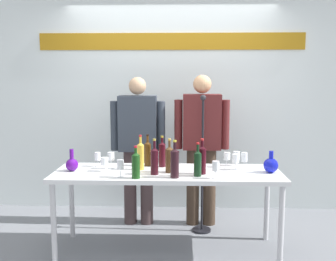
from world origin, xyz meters
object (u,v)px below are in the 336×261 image
at_px(wine_bottle_2, 169,159).
at_px(wine_glass_right_2, 227,156).
at_px(wine_bottle_0, 198,162).
at_px(wine_glass_right_4, 236,159).
at_px(wine_bottle_3, 136,164).
at_px(wine_bottle_6, 148,153).
at_px(wine_glass_left_1, 105,161).
at_px(wine_glass_left_2, 98,157).
at_px(wine_bottle_1, 175,162).
at_px(wine_bottle_8, 140,155).
at_px(wine_glass_right_3, 236,156).
at_px(microphone_stand, 202,187).
at_px(wine_bottle_4, 162,153).
at_px(wine_glass_right_0, 244,157).
at_px(decanter_blue_left, 72,164).
at_px(presenter_right, 202,141).
at_px(wine_glass_right_1, 216,166).
at_px(decanter_blue_right, 271,165).
at_px(presenter_left, 138,142).
at_px(wine_bottle_7, 154,160).
at_px(wine_bottle_5, 202,159).
at_px(wine_glass_left_0, 120,165).
at_px(display_table, 167,178).
at_px(wine_glass_left_3, 111,157).

distance_m(wine_bottle_2, wine_glass_right_2, 0.60).
distance_m(wine_bottle_0, wine_bottle_2, 0.29).
distance_m(wine_bottle_0, wine_glass_right_4, 0.44).
distance_m(wine_bottle_3, wine_bottle_6, 0.50).
bearing_deg(wine_bottle_3, wine_glass_left_1, 142.92).
bearing_deg(wine_glass_left_2, wine_bottle_1, -28.43).
xyz_separation_m(wine_bottle_8, wine_glass_right_3, (0.93, 0.20, -0.04)).
bearing_deg(wine_bottle_1, microphone_stand, 68.76).
xyz_separation_m(wine_bottle_4, wine_glass_right_3, (0.73, 0.08, -0.03)).
xyz_separation_m(wine_glass_right_0, wine_glass_right_4, (-0.08, -0.02, -0.01)).
relative_size(wine_bottle_2, wine_glass_right_4, 2.07).
bearing_deg(microphone_stand, decanter_blue_left, -157.83).
height_order(presenter_right, wine_glass_right_2, presenter_right).
bearing_deg(wine_glass_left_1, wine_bottle_8, 14.06).
relative_size(wine_bottle_6, wine_glass_left_2, 2.23).
distance_m(wine_glass_right_1, wine_glass_right_2, 0.46).
relative_size(decanter_blue_right, presenter_left, 0.12).
xyz_separation_m(presenter_right, wine_bottle_7, (-0.46, -0.82, -0.05)).
bearing_deg(wine_glass_right_2, wine_bottle_1, -140.34).
bearing_deg(wine_bottle_3, wine_bottle_6, 82.91).
xyz_separation_m(wine_bottle_0, wine_bottle_7, (-0.39, 0.04, 0.01)).
height_order(wine_bottle_5, wine_glass_right_3, wine_bottle_5).
bearing_deg(wine_glass_right_3, wine_glass_left_1, -167.20).
bearing_deg(wine_glass_right_3, wine_bottle_0, -132.73).
distance_m(presenter_right, wine_glass_left_2, 1.17).
relative_size(wine_bottle_1, wine_glass_right_1, 2.13).
height_order(presenter_right, wine_glass_right_3, presenter_right).
height_order(wine_glass_right_2, wine_glass_right_4, wine_glass_right_4).
distance_m(wine_glass_left_2, wine_glass_right_2, 1.26).
relative_size(presenter_right, wine_glass_right_2, 11.30).
xyz_separation_m(wine_bottle_8, wine_glass_right_2, (0.83, 0.12, -0.03)).
bearing_deg(wine_glass_left_0, wine_bottle_1, -0.02).
xyz_separation_m(wine_bottle_7, wine_glass_left_2, (-0.58, 0.31, -0.04)).
bearing_deg(display_table, wine_bottle_5, -14.43).
xyz_separation_m(wine_glass_left_3, wine_glass_right_2, (1.12, 0.09, -0.01)).
bearing_deg(wine_bottle_8, wine_glass_right_0, 1.99).
xyz_separation_m(display_table, wine_glass_right_4, (0.64, 0.08, 0.17)).
xyz_separation_m(decanter_blue_left, wine_bottle_1, (0.96, -0.21, 0.07)).
distance_m(wine_glass_left_3, wine_glass_right_4, 1.18).
xyz_separation_m(wine_bottle_0, wine_bottle_1, (-0.20, -0.06, 0.02)).
height_order(wine_bottle_5, microphone_stand, microphone_stand).
bearing_deg(wine_bottle_6, wine_bottle_7, -75.54).
bearing_deg(wine_bottle_4, display_table, -73.02).
height_order(presenter_left, wine_glass_right_2, presenter_left).
bearing_deg(wine_bottle_3, wine_bottle_5, 16.88).
height_order(wine_bottle_2, wine_bottle_3, wine_bottle_2).
bearing_deg(presenter_left, wine_bottle_3, -84.91).
height_order(wine_glass_left_2, wine_glass_right_2, wine_glass_right_2).
bearing_deg(wine_glass_right_3, wine_bottle_6, -177.74).
distance_m(decanter_blue_left, wine_glass_left_2, 0.28).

